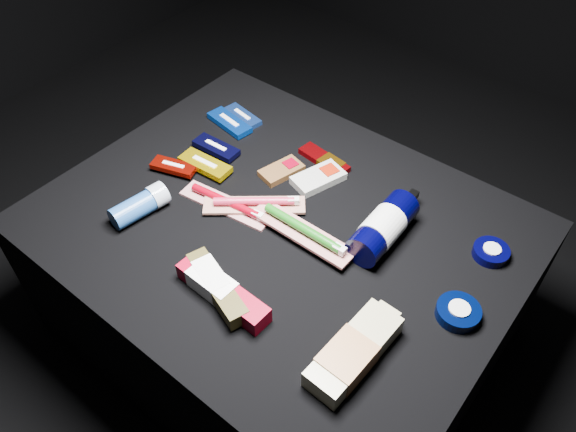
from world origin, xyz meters
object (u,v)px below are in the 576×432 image
Objects in this scene: deodorant_stick at (140,205)px; toothpaste_carton_red at (219,290)px; lotion_bottle at (383,227)px; bodywash_bottle at (353,353)px.

toothpaste_carton_red is at bearing -2.02° from deodorant_stick.
deodorant_stick is 0.64× the size of toothpaste_carton_red.
lotion_bottle reaches higher than bodywash_bottle.
bodywash_bottle is (0.11, -0.27, -0.01)m from lotion_bottle.
lotion_bottle is at bearing 114.41° from bodywash_bottle.
lotion_bottle is 0.51m from deodorant_stick.
deodorant_stick is at bearing -178.59° from bodywash_bottle.
bodywash_bottle is at bearing 11.33° from toothpaste_carton_red.
lotion_bottle is 1.10× the size of toothpaste_carton_red.
bodywash_bottle is 1.01× the size of toothpaste_carton_red.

